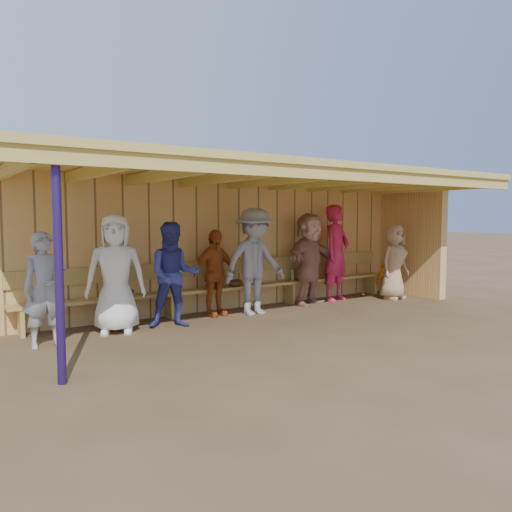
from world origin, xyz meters
The scene contains 12 objects.
ground centered at (0.00, 0.00, 0.00)m, with size 90.00×90.00×0.00m, color brown.
player_a centered at (-3.41, 0.26, 0.77)m, with size 0.56×0.37×1.53m, color gray.
player_b centered at (-2.38, 0.52, 0.88)m, with size 0.86×0.56×1.76m, color white.
player_c centered at (-1.51, 0.41, 0.82)m, with size 0.80×0.62×1.64m, color #373C97.
player_d centered at (-0.56, 0.81, 0.75)m, with size 0.88×0.37×1.50m, color #B4501C.
player_e centered at (0.09, 0.53, 0.94)m, with size 1.21×0.70×1.87m, color gray.
player_f centered at (1.54, 0.77, 0.90)m, with size 1.67×0.53×1.80m, color tan.
player_g centered at (2.30, 0.81, 0.98)m, with size 0.72×0.47×1.96m, color #CB2048.
player_h centered at (3.41, 0.26, 0.78)m, with size 0.76×0.49×1.55m, color tan.
dugout_structure centered at (0.39, 0.69, 1.69)m, with size 8.80×3.20×2.50m.
bench centered at (0.00, 1.12, 0.53)m, with size 7.60×0.34×0.93m.
dugout_equipment centered at (-0.09, 0.99, 0.49)m, with size 5.95×0.62×0.80m.
Camera 1 is at (-4.76, -6.68, 1.72)m, focal length 35.00 mm.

